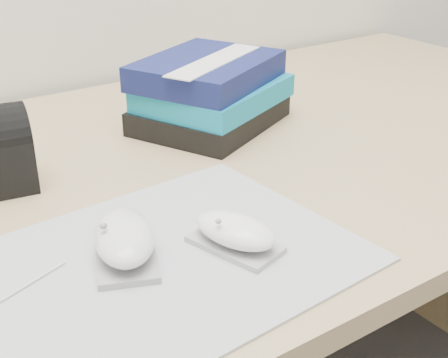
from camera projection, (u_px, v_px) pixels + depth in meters
desk at (199, 262)px, 1.09m from camera, size 1.60×0.80×0.73m
mousepad at (164, 260)px, 0.66m from camera, size 0.42×0.34×0.00m
mouse_rear at (125, 240)px, 0.66m from camera, size 0.10×0.13×0.05m
mouse_front at (235, 233)px, 0.68m from camera, size 0.08×0.11×0.04m
book_stack at (210, 93)px, 1.01m from camera, size 0.28×0.26×0.11m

